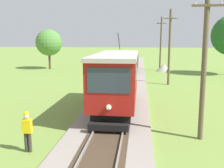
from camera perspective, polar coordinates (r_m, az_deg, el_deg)
name	(u,v)px	position (r m, az deg, el deg)	size (l,w,h in m)	color
red_tram	(117,79)	(15.86, 1.07, 1.16)	(2.60, 8.54, 4.79)	maroon
freight_car	(130,62)	(34.78, 4.07, 5.18)	(2.40, 5.20, 2.31)	#384C33
utility_pole_near_tram	(204,64)	(12.22, 20.42, 4.43)	(1.40, 0.55, 7.04)	brown
utility_pole_mid	(170,47)	(26.24, 13.08, 8.37)	(1.40, 0.59, 7.64)	brown
utility_pole_far	(161,43)	(37.67, 11.13, 9.15)	(1.40, 0.61, 7.82)	brown
gravel_pile	(164,68)	(36.88, 11.78, 3.71)	(2.23, 2.23, 1.10)	#9E998E
track_worker	(27,130)	(11.15, -18.91, -9.92)	(0.39, 0.25, 1.78)	#38332D
tree_right_near	(49,43)	(39.99, -14.32, 9.19)	(4.03, 4.03, 6.10)	#4C3823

